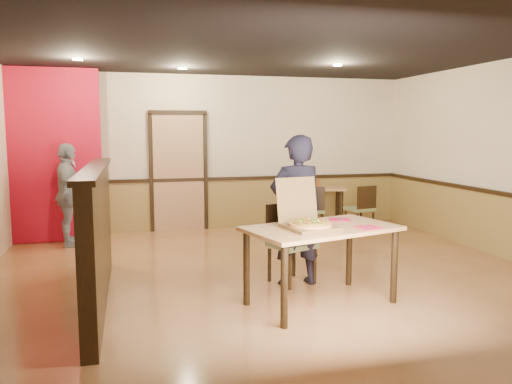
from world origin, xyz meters
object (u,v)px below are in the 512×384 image
at_px(side_chair_left, 312,208).
at_px(passerby, 68,195).
at_px(side_chair_right, 362,207).
at_px(pizza_box, 308,222).
at_px(diner_chair, 288,239).
at_px(main_table, 321,237).
at_px(diner, 296,211).
at_px(condiment, 318,183).
at_px(side_table, 325,196).

distance_m(side_chair_left, passerby, 4.00).
xyz_separation_m(side_chair_right, pizza_box, (-2.24, -3.32, 0.43)).
distance_m(diner_chair, pizza_box, 0.96).
distance_m(main_table, diner, 0.72).
relative_size(side_chair_left, diner, 0.49).
relative_size(side_chair_left, condiment, 6.50).
distance_m(diner, passerby, 3.93).
xyz_separation_m(diner_chair, side_chair_right, (2.16, 2.43, -0.05)).
bearing_deg(condiment, passerby, -172.89).
bearing_deg(main_table, diner, 77.57).
xyz_separation_m(side_chair_left, passerby, (-3.99, 0.17, 0.34)).
distance_m(diner_chair, diner, 0.40).
xyz_separation_m(main_table, diner_chair, (-0.09, 0.84, -0.20)).
bearing_deg(diner_chair, pizza_box, -116.89).
height_order(side_chair_left, pizza_box, pizza_box).
relative_size(side_chair_right, passerby, 0.52).
relative_size(diner_chair, pizza_box, 1.48).
distance_m(main_table, diner_chair, 0.87).
distance_m(side_chair_right, condiment, 0.98).
bearing_deg(side_chair_right, side_chair_left, -12.24).
relative_size(main_table, diner_chair, 1.83).
relative_size(side_chair_right, diner, 0.48).
relative_size(diner_chair, passerby, 0.58).
distance_m(side_table, pizza_box, 4.32).
height_order(diner, pizza_box, diner).
distance_m(side_chair_right, side_table, 0.78).
height_order(diner_chair, side_chair_right, diner_chair).
xyz_separation_m(main_table, side_chair_left, (1.14, 3.27, -0.24)).
distance_m(side_table, condiment, 0.28).
height_order(diner_chair, passerby, passerby).
bearing_deg(side_chair_right, pizza_box, 43.74).
bearing_deg(side_chair_right, diner, 38.46).
xyz_separation_m(side_table, condiment, (-0.10, 0.10, 0.24)).
height_order(diner_chair, pizza_box, pizza_box).
height_order(passerby, pizza_box, passerby).
relative_size(pizza_box, condiment, 4.79).
bearing_deg(pizza_box, main_table, 4.09).
bearing_deg(passerby, side_table, -89.39).
height_order(side_table, passerby, passerby).
bearing_deg(side_table, condiment, 134.24).
xyz_separation_m(side_chair_right, diner, (-2.11, -2.57, 0.42)).
distance_m(side_chair_left, diner, 2.86).
xyz_separation_m(passerby, condiment, (4.36, 0.54, 0.02)).
distance_m(diner, pizza_box, 0.75).
bearing_deg(side_chair_left, diner, 84.21).
height_order(side_chair_left, side_chair_right, side_chair_left).
xyz_separation_m(diner_chair, passerby, (-2.76, 2.60, 0.30)).
xyz_separation_m(passerby, pizza_box, (2.68, -3.49, 0.08)).
relative_size(side_table, condiment, 6.66).
bearing_deg(pizza_box, side_chair_right, 44.82).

